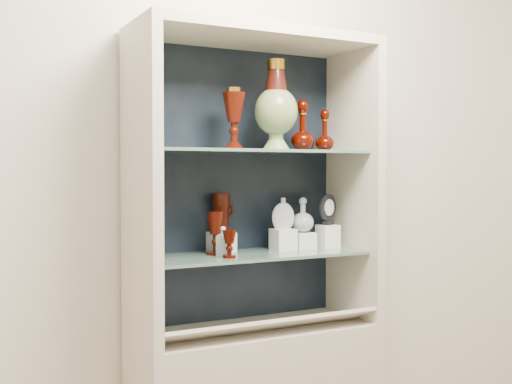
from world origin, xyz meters
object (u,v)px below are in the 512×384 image
ruby_decanter_a (325,128)px  ruby_goblet_small (229,244)px  ruby_decanter_b (303,124)px  lidded_bowl (306,141)px  clear_round_decanter (303,216)px  enamel_urn (276,105)px  ruby_pitcher (221,213)px  clear_square_bottle (223,241)px  flat_flask (283,213)px  cobalt_goblet (153,236)px  pedestal_lamp_left (152,116)px  pedestal_lamp_right (234,119)px  cameo_medallion (328,209)px  ruby_goblet_tall (215,233)px

ruby_decanter_a → ruby_goblet_small: ruby_decanter_a is taller
ruby_decanter_b → ruby_goblet_small: size_ratio=2.08×
lidded_bowl → clear_round_decanter: 0.32m
enamel_urn → lidded_bowl: 0.26m
ruby_goblet_small → clear_round_decanter: (0.41, 0.12, 0.09)m
lidded_bowl → ruby_pitcher: (-0.38, 0.06, -0.30)m
enamel_urn → lidded_bowl: size_ratio=4.25×
enamel_urn → clear_square_bottle: size_ratio=3.08×
flat_flask → clear_round_decanter: bearing=20.2°
ruby_decanter_b → ruby_pitcher: bearing=158.1°
ruby_goblet_small → ruby_pitcher: (0.05, 0.19, 0.11)m
ruby_decanter_b → clear_round_decanter: size_ratio=1.58×
clear_square_bottle → lidded_bowl: bearing=10.9°
ruby_decanter_b → flat_flask: ruby_decanter_b is taller
clear_square_bottle → clear_round_decanter: size_ratio=0.83×
cobalt_goblet → clear_square_bottle: cobalt_goblet is taller
pedestal_lamp_left → flat_flask: size_ratio=1.76×
clear_square_bottle → clear_round_decanter: clear_round_decanter is taller
clear_round_decanter → cobalt_goblet: bearing=-173.6°
pedestal_lamp_right → cobalt_goblet: 0.57m
pedestal_lamp_right → ruby_decanter_b: size_ratio=1.08×
ruby_decanter_b → flat_flask: bearing=145.0°
ruby_decanter_b → lidded_bowl: (0.06, 0.07, -0.07)m
clear_round_decanter → enamel_urn: bearing=-156.8°
enamel_urn → ruby_pitcher: size_ratio=2.24×
pedestal_lamp_right → ruby_decanter_a: 0.44m
lidded_bowl → cobalt_goblet: bearing=-172.4°
pedestal_lamp_left → pedestal_lamp_right: size_ratio=0.98×
clear_round_decanter → cameo_medallion: bearing=-17.0°
cameo_medallion → ruby_pitcher: bearing=142.7°
ruby_pitcher → clear_square_bottle: ruby_pitcher is taller
lidded_bowl → flat_flask: lidded_bowl is taller
ruby_decanter_b → clear_round_decanter: 0.40m
pedestal_lamp_left → cameo_medallion: bearing=2.8°
ruby_decanter_a → clear_round_decanter: (-0.09, 0.04, -0.38)m
ruby_decanter_a → enamel_urn: bearing=-171.6°
lidded_bowl → clear_square_bottle: bearing=-169.1°
flat_flask → cameo_medallion: 0.21m
clear_round_decanter → cameo_medallion: cameo_medallion is taller
ruby_pitcher → cobalt_goblet: bearing=-170.0°
pedestal_lamp_right → ruby_goblet_small: bearing=-128.1°
enamel_urn → ruby_decanter_a: bearing=8.4°
enamel_urn → ruby_goblet_tall: enamel_urn is taller
cameo_medallion → pedestal_lamp_right: bearing=158.4°
ruby_goblet_tall → pedestal_lamp_right: bearing=-37.6°
enamel_urn → ruby_goblet_tall: 0.57m
pedestal_lamp_right → flat_flask: pedestal_lamp_right is taller
ruby_decanter_a → ruby_decanter_b: 0.12m
pedestal_lamp_left → cameo_medallion: pedestal_lamp_left is taller
pedestal_lamp_left → clear_round_decanter: size_ratio=1.66×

